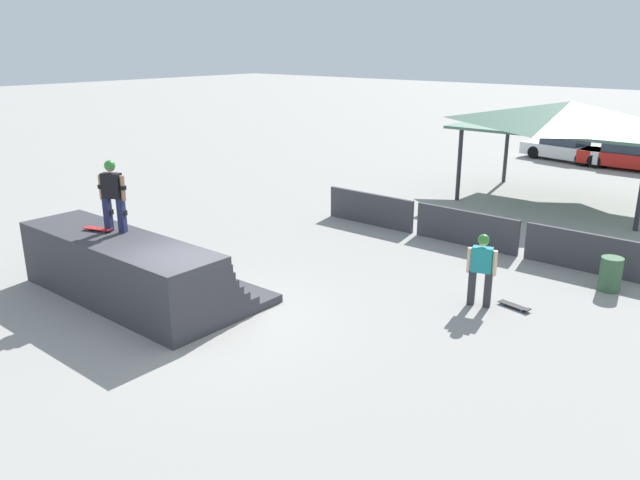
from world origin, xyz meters
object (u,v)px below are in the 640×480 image
(trash_bin, at_px, (610,274))
(parked_car_white, at_px, (566,149))
(skater_on_deck, at_px, (112,191))
(bystander_walking, at_px, (482,264))
(skateboard_on_ground, at_px, (515,306))
(skateboard_on_deck, at_px, (99,229))
(parked_car_red, at_px, (629,157))

(trash_bin, relative_size, parked_car_white, 0.18)
(skater_on_deck, relative_size, bystander_walking, 0.99)
(bystander_walking, distance_m, skateboard_on_ground, 1.26)
(skater_on_deck, relative_size, skateboard_on_deck, 2.18)
(skater_on_deck, bearing_deg, skateboard_on_ground, 7.65)
(parked_car_red, bearing_deg, skateboard_on_ground, -80.55)
(skater_on_deck, xyz_separation_m, bystander_walking, (7.02, 4.82, -1.51))
(skateboard_on_deck, xyz_separation_m, parked_car_red, (5.52, 24.63, -1.00))
(trash_bin, bearing_deg, parked_car_white, 112.44)
(skater_on_deck, height_order, skateboard_on_ground, skater_on_deck)
(skater_on_deck, relative_size, parked_car_white, 0.37)
(trash_bin, relative_size, parked_car_red, 0.19)
(skater_on_deck, height_order, bystander_walking, skater_on_deck)
(bystander_walking, height_order, parked_car_white, bystander_walking)
(parked_car_white, bearing_deg, trash_bin, -55.69)
(parked_car_red, bearing_deg, parked_car_white, 173.82)
(skater_on_deck, bearing_deg, parked_car_white, 59.13)
(bystander_walking, xyz_separation_m, parked_car_red, (-1.87, 19.56, -0.41))
(parked_car_red, bearing_deg, trash_bin, -75.07)
(skateboard_on_ground, height_order, trash_bin, trash_bin)
(skateboard_on_deck, bearing_deg, parked_car_white, 66.35)
(skater_on_deck, xyz_separation_m, skateboard_on_deck, (-0.37, -0.24, -0.92))
(skateboard_on_ground, bearing_deg, parked_car_red, 108.18)
(parked_car_white, height_order, parked_car_red, same)
(skater_on_deck, xyz_separation_m, parked_car_white, (1.99, 24.83, -1.92))
(parked_car_white, bearing_deg, skateboard_on_ground, -61.78)
(parked_car_white, bearing_deg, skateboard_on_deck, -83.51)
(skateboard_on_deck, xyz_separation_m, trash_bin, (9.42, 7.96, -1.18))
(skater_on_deck, height_order, parked_car_red, skater_on_deck)
(skateboard_on_ground, bearing_deg, trash_bin, 72.95)
(skater_on_deck, xyz_separation_m, trash_bin, (9.06, 7.72, -2.10))
(bystander_walking, relative_size, parked_car_white, 0.37)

